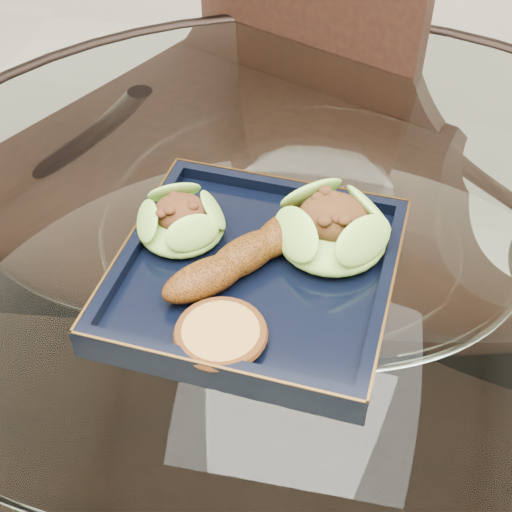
# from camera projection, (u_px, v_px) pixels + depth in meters

# --- Properties ---
(dining_table) EXTENTS (1.13, 1.13, 0.77)m
(dining_table) POSITION_uv_depth(u_px,v_px,m) (303.00, 349.00, 0.87)
(dining_table) COLOR white
(dining_table) RESTS_ON ground
(dining_chair) EXTENTS (0.53, 0.53, 0.93)m
(dining_chair) POSITION_uv_depth(u_px,v_px,m) (262.00, 197.00, 1.20)
(dining_chair) COLOR black
(dining_chair) RESTS_ON ground
(navy_plate) EXTENTS (0.29, 0.29, 0.02)m
(navy_plate) POSITION_uv_depth(u_px,v_px,m) (256.00, 277.00, 0.72)
(navy_plate) COLOR black
(navy_plate) RESTS_ON dining_table
(lettuce_wrap_left) EXTENTS (0.10, 0.10, 0.03)m
(lettuce_wrap_left) POSITION_uv_depth(u_px,v_px,m) (181.00, 223.00, 0.74)
(lettuce_wrap_left) COLOR #679C2D
(lettuce_wrap_left) RESTS_ON navy_plate
(lettuce_wrap_right) EXTENTS (0.14, 0.14, 0.04)m
(lettuce_wrap_right) POSITION_uv_depth(u_px,v_px,m) (332.00, 231.00, 0.72)
(lettuce_wrap_right) COLOR #65AC31
(lettuce_wrap_right) RESTS_ON navy_plate
(roasted_plantain) EXTENTS (0.14, 0.17, 0.03)m
(roasted_plantain) POSITION_uv_depth(u_px,v_px,m) (245.00, 255.00, 0.70)
(roasted_plantain) COLOR #65330A
(roasted_plantain) RESTS_ON navy_plate
(crumb_patty) EXTENTS (0.10, 0.10, 0.01)m
(crumb_patty) POSITION_uv_depth(u_px,v_px,m) (221.00, 335.00, 0.64)
(crumb_patty) COLOR #B8863D
(crumb_patty) RESTS_ON navy_plate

